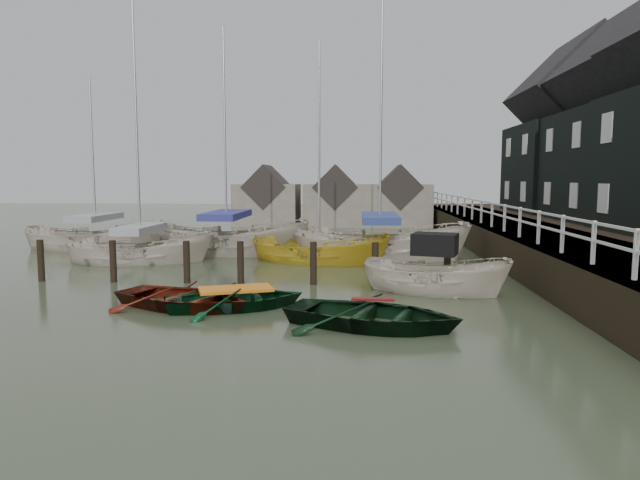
# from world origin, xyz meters

# --- Properties ---
(ground) EXTENTS (120.00, 120.00, 0.00)m
(ground) POSITION_xyz_m (0.00, 0.00, 0.00)
(ground) COLOR #313924
(ground) RESTS_ON ground
(pier) EXTENTS (3.04, 32.00, 2.70)m
(pier) POSITION_xyz_m (9.48, 10.00, 0.71)
(pier) COLOR black
(pier) RESTS_ON ground
(mooring_pilings) EXTENTS (13.72, 0.22, 1.80)m
(mooring_pilings) POSITION_xyz_m (-1.11, 3.00, 0.50)
(mooring_pilings) COLOR black
(mooring_pilings) RESTS_ON ground
(far_sheds) EXTENTS (14.00, 4.08, 4.39)m
(far_sheds) POSITION_xyz_m (0.83, 26.00, 1.86)
(far_sheds) COLOR #665B51
(far_sheds) RESTS_ON ground
(rowboat_red) EXTENTS (4.73, 4.11, 0.82)m
(rowboat_red) POSITION_xyz_m (-2.00, -0.56, 0.00)
(rowboat_red) COLOR #51170B
(rowboat_red) RESTS_ON ground
(rowboat_green) EXTENTS (4.38, 3.75, 0.77)m
(rowboat_green) POSITION_xyz_m (-0.60, -0.50, 0.00)
(rowboat_green) COLOR #083118
(rowboat_green) RESTS_ON ground
(rowboat_dkgreen) EXTENTS (4.90, 4.16, 0.86)m
(rowboat_dkgreen) POSITION_xyz_m (3.00, -2.20, 0.00)
(rowboat_dkgreen) COLOR black
(rowboat_dkgreen) RESTS_ON ground
(motorboat) EXTENTS (4.76, 2.91, 2.66)m
(motorboat) POSITION_xyz_m (4.96, 1.83, 0.09)
(motorboat) COLOR beige
(motorboat) RESTS_ON ground
(sailboat_a) EXTENTS (6.23, 3.15, 11.61)m
(sailboat_a) POSITION_xyz_m (-6.29, 7.42, 0.07)
(sailboat_a) COLOR beige
(sailboat_a) RESTS_ON ground
(sailboat_b) EXTENTS (8.11, 3.96, 11.60)m
(sailboat_b) POSITION_xyz_m (-3.39, 10.41, 0.06)
(sailboat_b) COLOR #BDB2A1
(sailboat_b) RESTS_ON ground
(sailboat_c) EXTENTS (6.44, 3.86, 10.06)m
(sailboat_c) POSITION_xyz_m (1.03, 8.08, 0.01)
(sailboat_c) COLOR gold
(sailboat_c) RESTS_ON ground
(sailboat_d) EXTENTS (7.93, 3.70, 12.85)m
(sailboat_d) POSITION_xyz_m (3.57, 9.22, 0.06)
(sailboat_d) COLOR beige
(sailboat_d) RESTS_ON ground
(sailboat_e) EXTENTS (7.00, 3.64, 9.66)m
(sailboat_e) POSITION_xyz_m (-10.23, 11.77, 0.06)
(sailboat_e) COLOR beige
(sailboat_e) RESTS_ON ground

